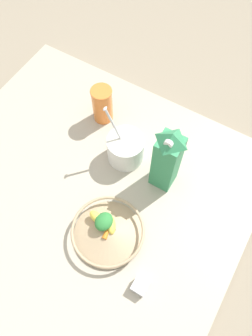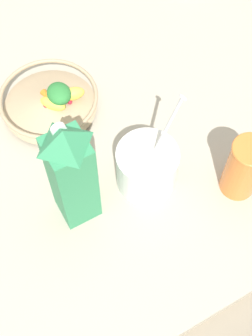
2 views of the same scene
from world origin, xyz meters
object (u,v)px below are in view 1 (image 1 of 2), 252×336
at_px(drinking_cup, 102,104).
at_px(spice_jar, 140,286).
at_px(fruit_bowl, 108,231).
at_px(yogurt_tub, 126,148).
at_px(milk_carton, 167,159).

xyz_separation_m(drinking_cup, spice_jar, (0.45, -0.49, -0.07)).
distance_m(fruit_bowl, yogurt_tub, 0.31).
xyz_separation_m(fruit_bowl, milk_carton, (0.06, 0.27, 0.12)).
relative_size(drinking_cup, spice_jar, 3.49).
xyz_separation_m(fruit_bowl, yogurt_tub, (-0.10, 0.29, 0.03)).
bearing_deg(fruit_bowl, spice_jar, -28.03).
distance_m(fruit_bowl, drinking_cup, 0.49).
bearing_deg(drinking_cup, spice_jar, -47.71).
bearing_deg(yogurt_tub, drinking_cup, 146.57).
height_order(fruit_bowl, milk_carton, milk_carton).
bearing_deg(fruit_bowl, milk_carton, 77.18).
relative_size(fruit_bowl, spice_jar, 5.35).
bearing_deg(yogurt_tub, milk_carton, -4.54).
relative_size(fruit_bowl, milk_carton, 0.81).
xyz_separation_m(yogurt_tub, drinking_cup, (-0.17, 0.11, 0.02)).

